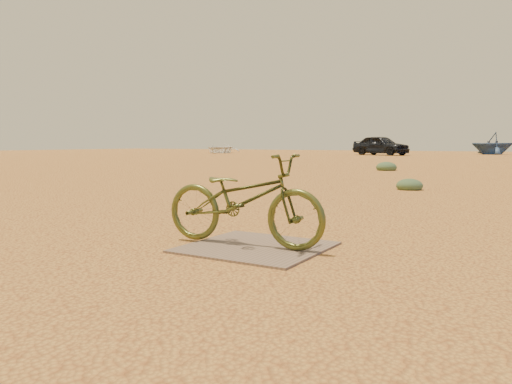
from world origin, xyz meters
The scene contains 8 objects.
ground centered at (0.00, 0.00, 0.00)m, with size 120.00×120.00×0.00m, color gold.
plywood_board centered at (-0.51, 0.20, 0.01)m, with size 1.33×1.28×0.02m, color #786052.
bicycle centered at (-0.65, 0.20, 0.49)m, with size 0.62×1.76×0.93m, color #4B5320.
car centered at (-10.35, 37.11, 0.82)m, with size 1.93×4.80×1.64m, color black.
boat_near_left centered at (-26.54, 36.90, 0.48)m, with size 3.31×4.64×0.96m, color white.
boat_far_left centered at (-2.57, 44.22, 0.98)m, with size 3.23×3.74×1.97m, color #324F7C.
kale_a centered at (-0.72, 7.32, 0.00)m, with size 0.58×0.58×0.32m, color #517149.
kale_c centered at (-3.38, 14.70, 0.00)m, with size 0.77×0.77×0.42m, color #517149.
Camera 1 is at (2.01, -4.03, 1.06)m, focal length 35.00 mm.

